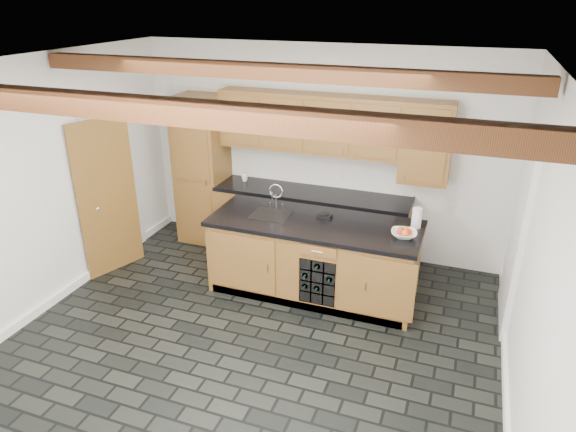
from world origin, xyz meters
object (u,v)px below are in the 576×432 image
island (314,257)px  fruit_bowl (404,234)px  paper_towel (417,218)px  kitchen_scale (324,215)px

island → fruit_bowl: (1.02, -0.04, 0.50)m
island → paper_towel: bearing=12.7°
island → kitchen_scale: kitchen_scale is taller
kitchen_scale → fruit_bowl: size_ratio=0.66×
kitchen_scale → fruit_bowl: fruit_bowl is taller
fruit_bowl → paper_towel: (0.09, 0.30, 0.08)m
island → kitchen_scale: 0.52m
island → paper_towel: size_ratio=10.71×
fruit_bowl → paper_towel: bearing=73.0°
fruit_bowl → paper_towel: 0.32m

